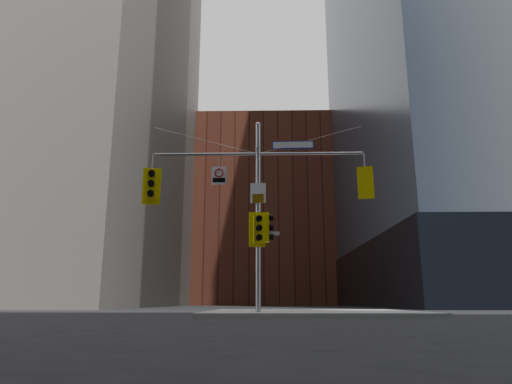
{
  "coord_description": "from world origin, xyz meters",
  "views": [
    {
      "loc": [
        0.29,
        -14.6,
        0.5
      ],
      "look_at": [
        -0.08,
        2.0,
        4.5
      ],
      "focal_mm": 32.0,
      "sensor_mm": 36.0,
      "label": 1
    }
  ],
  "objects_px": {
    "traffic_light_pole_side": "(267,228)",
    "regulatory_sign_arm": "(219,175)",
    "traffic_light_west_arm": "(151,185)",
    "signal_assembly": "(258,194)",
    "traffic_light_east_arm": "(366,184)",
    "traffic_light_pole_front": "(258,229)",
    "street_sign_blade": "(293,145)"
  },
  "relations": [
    {
      "from": "signal_assembly",
      "to": "traffic_light_east_arm",
      "type": "bearing_deg",
      "value": 0.02
    },
    {
      "from": "traffic_light_pole_side",
      "to": "regulatory_sign_arm",
      "type": "height_order",
      "value": "regulatory_sign_arm"
    },
    {
      "from": "traffic_light_pole_front",
      "to": "traffic_light_pole_side",
      "type": "bearing_deg",
      "value": 27.37
    },
    {
      "from": "regulatory_sign_arm",
      "to": "traffic_light_pole_front",
      "type": "bearing_deg",
      "value": -10.65
    },
    {
      "from": "traffic_light_pole_side",
      "to": "traffic_light_east_arm",
      "type": "bearing_deg",
      "value": -87.8
    },
    {
      "from": "signal_assembly",
      "to": "traffic_light_east_arm",
      "type": "height_order",
      "value": "signal_assembly"
    },
    {
      "from": "traffic_light_west_arm",
      "to": "regulatory_sign_arm",
      "type": "height_order",
      "value": "traffic_light_west_arm"
    },
    {
      "from": "traffic_light_east_arm",
      "to": "regulatory_sign_arm",
      "type": "height_order",
      "value": "regulatory_sign_arm"
    },
    {
      "from": "traffic_light_pole_side",
      "to": "street_sign_blade",
      "type": "distance_m",
      "value": 3.35
    },
    {
      "from": "signal_assembly",
      "to": "traffic_light_west_arm",
      "type": "distance_m",
      "value": 4.06
    },
    {
      "from": "traffic_light_pole_side",
      "to": "traffic_light_pole_front",
      "type": "distance_m",
      "value": 0.43
    },
    {
      "from": "regulatory_sign_arm",
      "to": "traffic_light_east_arm",
      "type": "bearing_deg",
      "value": -0.93
    },
    {
      "from": "traffic_light_pole_front",
      "to": "traffic_light_west_arm",
      "type": "bearing_deg",
      "value": 163.62
    },
    {
      "from": "traffic_light_west_arm",
      "to": "traffic_light_pole_side",
      "type": "relative_size",
      "value": 1.32
    },
    {
      "from": "signal_assembly",
      "to": "regulatory_sign_arm",
      "type": "bearing_deg",
      "value": -179.21
    },
    {
      "from": "traffic_light_east_arm",
      "to": "street_sign_blade",
      "type": "relative_size",
      "value": 0.76
    },
    {
      "from": "regulatory_sign_arm",
      "to": "street_sign_blade",
      "type": "bearing_deg",
      "value": -0.68
    },
    {
      "from": "traffic_light_east_arm",
      "to": "street_sign_blade",
      "type": "bearing_deg",
      "value": 11.74
    },
    {
      "from": "traffic_light_east_arm",
      "to": "regulatory_sign_arm",
      "type": "xyz_separation_m",
      "value": [
        -5.5,
        -0.02,
        0.37
      ]
    },
    {
      "from": "traffic_light_pole_side",
      "to": "regulatory_sign_arm",
      "type": "xyz_separation_m",
      "value": [
        -1.8,
        -0.03,
        2.02
      ]
    },
    {
      "from": "traffic_light_pole_side",
      "to": "regulatory_sign_arm",
      "type": "distance_m",
      "value": 2.71
    },
    {
      "from": "traffic_light_west_arm",
      "to": "regulatory_sign_arm",
      "type": "bearing_deg",
      "value": -11.56
    },
    {
      "from": "street_sign_blade",
      "to": "regulatory_sign_arm",
      "type": "bearing_deg",
      "value": -177.04
    },
    {
      "from": "traffic_light_east_arm",
      "to": "traffic_light_pole_side",
      "type": "xyz_separation_m",
      "value": [
        -3.7,
        0.0,
        -1.65
      ]
    },
    {
      "from": "signal_assembly",
      "to": "traffic_light_west_arm",
      "type": "xyz_separation_m",
      "value": [
        -4.04,
        0.01,
        0.38
      ]
    },
    {
      "from": "traffic_light_pole_front",
      "to": "traffic_light_east_arm",
      "type": "bearing_deg",
      "value": -8.59
    },
    {
      "from": "signal_assembly",
      "to": "traffic_light_pole_front",
      "type": "xyz_separation_m",
      "value": [
        -0.0,
        -0.27,
        -1.35
      ]
    },
    {
      "from": "signal_assembly",
      "to": "traffic_light_pole_side",
      "type": "bearing_deg",
      "value": 0.92
    },
    {
      "from": "traffic_light_pole_front",
      "to": "signal_assembly",
      "type": "bearing_deg",
      "value": 77.32
    },
    {
      "from": "traffic_light_west_arm",
      "to": "traffic_light_pole_front",
      "type": "xyz_separation_m",
      "value": [
        4.04,
        -0.28,
        -1.74
      ]
    },
    {
      "from": "signal_assembly",
      "to": "traffic_light_pole_side",
      "type": "relative_size",
      "value": 7.36
    },
    {
      "from": "traffic_light_pole_front",
      "to": "street_sign_blade",
      "type": "relative_size",
      "value": 0.79
    }
  ]
}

